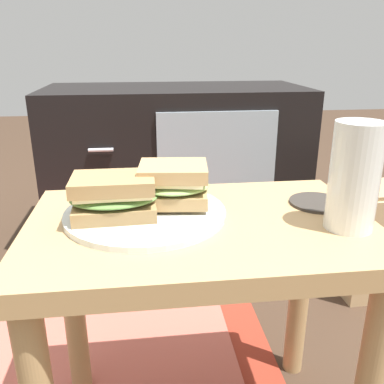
% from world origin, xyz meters
% --- Properties ---
extents(side_table, '(0.56, 0.36, 0.46)m').
position_xyz_m(side_table, '(0.00, 0.00, 0.37)').
color(side_table, tan).
rests_on(side_table, ground).
extents(tv_cabinet, '(0.96, 0.46, 0.58)m').
position_xyz_m(tv_cabinet, '(0.04, 0.95, 0.29)').
color(tv_cabinet, black).
rests_on(tv_cabinet, ground).
extents(area_rug, '(1.05, 0.67, 0.01)m').
position_xyz_m(area_rug, '(-0.31, 0.34, 0.00)').
color(area_rug, maroon).
rests_on(area_rug, ground).
extents(plate, '(0.27, 0.27, 0.01)m').
position_xyz_m(plate, '(-0.09, 0.03, 0.47)').
color(plate, silver).
rests_on(plate, side_table).
extents(sandwich_front, '(0.14, 0.10, 0.07)m').
position_xyz_m(sandwich_front, '(-0.14, 0.01, 0.50)').
color(sandwich_front, '#9E7A4C').
rests_on(sandwich_front, plate).
extents(sandwich_back, '(0.13, 0.11, 0.07)m').
position_xyz_m(sandwich_back, '(-0.04, 0.05, 0.51)').
color(sandwich_back, tan).
rests_on(sandwich_back, plate).
extents(beer_glass, '(0.07, 0.07, 0.17)m').
position_xyz_m(beer_glass, '(0.22, -0.05, 0.54)').
color(beer_glass, silver).
rests_on(beer_glass, side_table).
extents(coaster, '(0.10, 0.10, 0.01)m').
position_xyz_m(coaster, '(0.22, 0.05, 0.46)').
color(coaster, '#332D28').
rests_on(coaster, side_table).
extents(paper_bag, '(0.19, 0.14, 0.36)m').
position_xyz_m(paper_bag, '(0.59, 0.42, 0.17)').
color(paper_bag, tan).
rests_on(paper_bag, ground).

